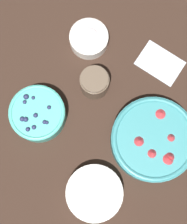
{
  "coord_description": "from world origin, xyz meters",
  "views": [
    {
      "loc": [
        0.09,
        -0.15,
        1.08
      ],
      "look_at": [
        0.0,
        0.02,
        0.04
      ],
      "focal_mm": 60.0,
      "sensor_mm": 36.0,
      "label": 1
    }
  ],
  "objects_px": {
    "bowl_strawberries": "(153,140)",
    "bowl_bananas": "(94,193)",
    "bowl_cream": "(89,38)",
    "jar_chocolate": "(94,83)",
    "bowl_blueberries": "(38,114)"
  },
  "relations": [
    {
      "from": "bowl_blueberries",
      "to": "jar_chocolate",
      "type": "relative_size",
      "value": 1.85
    },
    {
      "from": "bowl_strawberries",
      "to": "bowl_cream",
      "type": "xyz_separation_m",
      "value": [
        -0.3,
        0.19,
        -0.01
      ]
    },
    {
      "from": "bowl_cream",
      "to": "jar_chocolate",
      "type": "relative_size",
      "value": 1.36
    },
    {
      "from": "bowl_blueberries",
      "to": "bowl_cream",
      "type": "relative_size",
      "value": 1.37
    },
    {
      "from": "bowl_bananas",
      "to": "bowl_cream",
      "type": "xyz_separation_m",
      "value": [
        -0.22,
        0.39,
        0.0
      ]
    },
    {
      "from": "bowl_cream",
      "to": "jar_chocolate",
      "type": "height_order",
      "value": "jar_chocolate"
    },
    {
      "from": "bowl_strawberries",
      "to": "bowl_cream",
      "type": "relative_size",
      "value": 2.05
    },
    {
      "from": "bowl_blueberries",
      "to": "bowl_cream",
      "type": "xyz_separation_m",
      "value": [
        0.03,
        0.27,
        -0.01
      ]
    },
    {
      "from": "bowl_cream",
      "to": "jar_chocolate",
      "type": "xyz_separation_m",
      "value": [
        0.08,
        -0.12,
        0.01
      ]
    },
    {
      "from": "bowl_cream",
      "to": "bowl_blueberries",
      "type": "bearing_deg",
      "value": -95.69
    },
    {
      "from": "bowl_blueberries",
      "to": "jar_chocolate",
      "type": "distance_m",
      "value": 0.18
    },
    {
      "from": "bowl_strawberries",
      "to": "jar_chocolate",
      "type": "relative_size",
      "value": 2.78
    },
    {
      "from": "bowl_bananas",
      "to": "bowl_cream",
      "type": "distance_m",
      "value": 0.45
    },
    {
      "from": "bowl_strawberries",
      "to": "bowl_cream",
      "type": "distance_m",
      "value": 0.35
    },
    {
      "from": "bowl_strawberries",
      "to": "bowl_bananas",
      "type": "distance_m",
      "value": 0.22
    }
  ]
}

